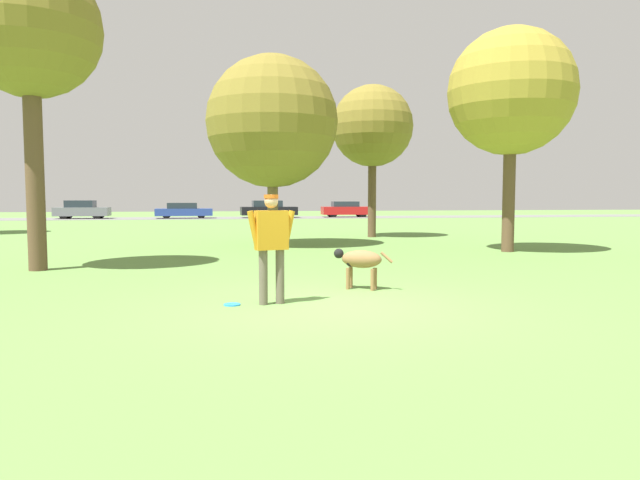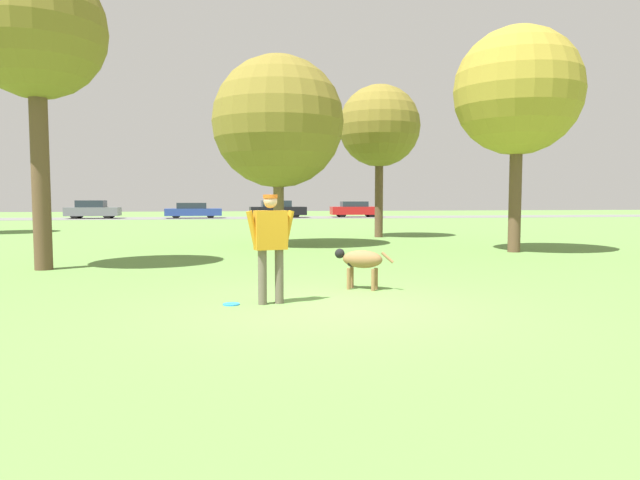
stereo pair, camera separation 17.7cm
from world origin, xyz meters
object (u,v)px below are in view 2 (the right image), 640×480
parked_car_black (277,209)px  parked_car_grey (93,210)px  frisbee (231,304)px  tree_near_right (518,92)px  parked_car_blue (193,211)px  parked_car_red (355,209)px  tree_far_right (379,127)px  person (271,239)px  tree_near_left (35,32)px  dog (360,261)px  tree_mid_center (278,122)px

parked_car_black → parked_car_grey: bearing=176.3°
frisbee → tree_near_right: 11.69m
parked_car_grey → parked_car_blue: (7.53, -0.56, -0.08)m
frisbee → parked_car_red: bearing=74.7°
tree_near_right → tree_far_right: bearing=108.3°
frisbee → tree_far_right: 15.62m
person → tree_near_left: size_ratio=0.24×
dog → frisbee: size_ratio=3.93×
person → parked_car_black: (3.22, 37.01, -0.29)m
frisbee → tree_near_left: (-4.04, 4.82, 5.09)m
frisbee → tree_mid_center: tree_mid_center is taller
parked_car_grey → parked_car_blue: size_ratio=0.89×
parked_car_black → parked_car_blue: bearing=179.7°
tree_far_right → parked_car_blue: 24.85m
dog → parked_car_black: bearing=-62.4°
tree_near_left → parked_car_blue: (1.27, 31.93, -4.50)m
parked_car_grey → parked_car_red: 20.52m
person → dog: size_ratio=1.68×
tree_near_right → tree_near_left: bearing=-169.8°
tree_near_left → tree_far_right: bearing=42.0°
parked_car_grey → dog: bearing=-71.0°
tree_mid_center → parked_car_blue: size_ratio=1.41×
person → dog: person is taller
tree_mid_center → parked_car_blue: 27.09m
dog → parked_car_blue: (-4.97, 35.65, 0.10)m
tree_near_left → parked_car_red: bearing=66.3°
tree_near_right → parked_car_red: size_ratio=1.57×
frisbee → tree_near_left: size_ratio=0.04×
parked_car_black → tree_mid_center: bearing=-97.1°
frisbee → person: bearing=-1.6°
tree_near_right → dog: bearing=-135.2°
person → tree_far_right: (5.33, 13.80, 3.43)m
dog → parked_car_blue: bearing=-51.9°
tree_near_right → parked_car_red: bearing=86.1°
tree_near_left → tree_near_right: bearing=10.2°
tree_near_right → tree_near_left: (-12.19, -2.20, 0.51)m
tree_far_right → person: bearing=-111.1°
person → parked_car_blue: (-3.35, 36.77, -0.37)m
tree_far_right → parked_car_grey: tree_far_right is taller
tree_far_right → tree_mid_center: size_ratio=0.98×
parked_car_grey → parked_car_blue: 7.55m
tree_mid_center → tree_near_left: 7.88m
person → parked_car_blue: person is taller
dog → parked_car_red: size_ratio=0.23×
parked_car_grey → parked_car_black: (14.10, -0.32, -0.00)m
frisbee → tree_mid_center: (1.59, 10.24, 4.00)m
parked_car_blue → frisbee: bearing=-88.5°
person → parked_car_red: 38.58m
tree_mid_center → tree_far_right: bearing=39.4°
person → frisbee: 1.12m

